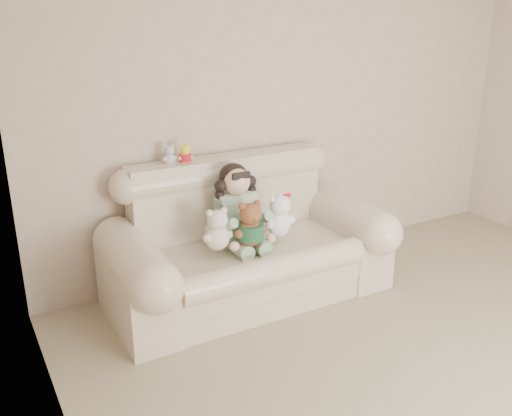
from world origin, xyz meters
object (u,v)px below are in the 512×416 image
object	(u,v)px
seated_child	(236,204)
brown_teddy	(250,220)
white_cat	(279,211)
cream_teddy	(217,225)
sofa	(249,234)

from	to	relation	value
seated_child	brown_teddy	xyz separation A→B (m)	(-0.02, -0.24, -0.04)
seated_child	brown_teddy	world-z (taller)	seated_child
white_cat	cream_teddy	bearing A→B (deg)	164.34
seated_child	sofa	bearing A→B (deg)	-52.23
sofa	seated_child	size ratio (longest dim) A/B	3.36
sofa	white_cat	distance (m)	0.28
seated_child	cream_teddy	bearing A→B (deg)	-143.86
seated_child	white_cat	distance (m)	0.32
sofa	seated_child	world-z (taller)	seated_child
cream_teddy	seated_child	bearing A→B (deg)	47.49
sofa	cream_teddy	bearing A→B (deg)	-161.18
seated_child	brown_teddy	bearing A→B (deg)	-95.59
brown_teddy	sofa	bearing A→B (deg)	55.57
sofa	cream_teddy	distance (m)	0.37
seated_child	brown_teddy	distance (m)	0.25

